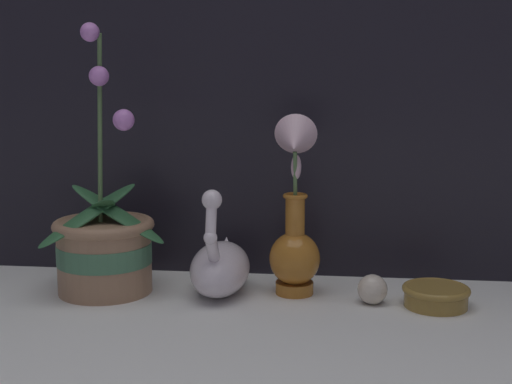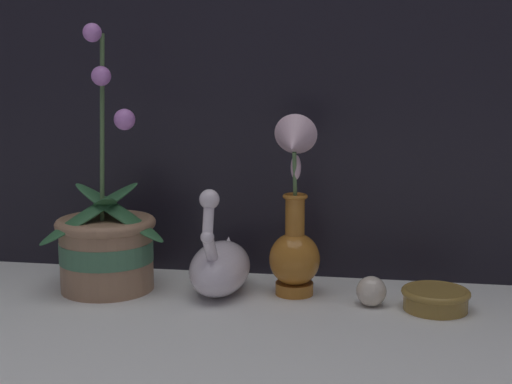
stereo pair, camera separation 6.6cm
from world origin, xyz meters
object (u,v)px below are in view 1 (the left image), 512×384
Objects in this scene: blue_vase at (295,227)px; glass_sphere at (372,289)px; swan_figurine at (220,265)px; amber_dish at (436,295)px; orchid_potted_plant at (104,246)px.

glass_sphere is (0.14, -0.04, -0.10)m from blue_vase.
swan_figurine is 0.15m from blue_vase.
amber_dish is at bearing -9.02° from blue_vase.
amber_dish is (0.58, -0.02, -0.06)m from orchid_potted_plant.
blue_vase is 0.17m from glass_sphere.
glass_sphere is (0.27, -0.03, -0.03)m from swan_figurine.
glass_sphere is at bearing 178.36° from amber_dish.
orchid_potted_plant is at bearing 178.07° from glass_sphere.
amber_dish is (0.24, -0.04, -0.10)m from blue_vase.
orchid_potted_plant is at bearing 178.12° from amber_dish.
amber_dish is at bearing -4.73° from swan_figurine.
orchid_potted_plant is at bearing -176.74° from blue_vase.
swan_figurine is 0.27m from glass_sphere.
blue_vase is at bearing 3.26° from orchid_potted_plant.
blue_vase is (0.34, 0.02, 0.04)m from orchid_potted_plant.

